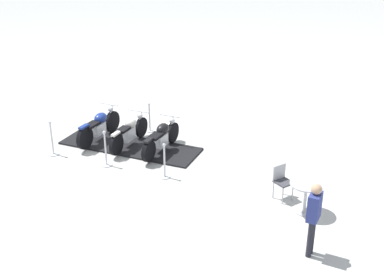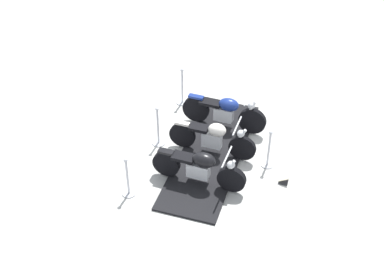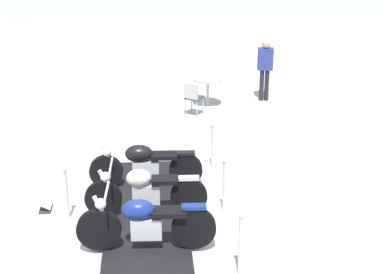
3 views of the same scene
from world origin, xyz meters
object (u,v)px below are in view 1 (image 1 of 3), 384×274
(motorcycle_black, at_px, (162,137))
(stanchion_left_front, at_px, (165,166))
(bystander_person, at_px, (314,214))
(stanchion_left_mid, at_px, (106,155))
(cafe_table, at_px, (306,191))
(cafe_chair_near_table, at_px, (282,180))
(stanchion_right_mid, at_px, (150,121))
(stanchion_left_rear, at_px, (53,144))
(motorcycle_cream, at_px, (130,131))
(info_placard, at_px, (167,126))
(motorcycle_navy, at_px, (99,126))

(motorcycle_black, height_order, stanchion_left_front, stanchion_left_front)
(bystander_person, bearing_deg, stanchion_left_mid, -12.94)
(cafe_table, bearing_deg, bystander_person, -149.31)
(stanchion_left_mid, relative_size, cafe_chair_near_table, 1.21)
(stanchion_left_mid, distance_m, cafe_table, 5.76)
(stanchion_left_mid, distance_m, stanchion_left_front, 1.86)
(stanchion_right_mid, xyz_separation_m, cafe_table, (-1.34, -6.35, 0.25))
(cafe_chair_near_table, bearing_deg, cafe_table, 0.00)
(stanchion_left_rear, bearing_deg, motorcycle_cream, -37.25)
(motorcycle_cream, relative_size, stanchion_left_mid, 1.95)
(cafe_chair_near_table, height_order, bystander_person, bystander_person)
(stanchion_left_rear, relative_size, info_placard, 2.73)
(stanchion_left_mid, relative_size, info_placard, 2.72)
(stanchion_right_mid, bearing_deg, stanchion_left_front, -129.78)
(cafe_table, bearing_deg, motorcycle_cream, 89.41)
(motorcycle_navy, height_order, bystander_person, bystander_person)
(stanchion_left_mid, bearing_deg, cafe_table, -77.11)
(stanchion_right_mid, relative_size, cafe_table, 1.26)
(motorcycle_navy, height_order, stanchion_left_mid, motorcycle_navy)
(stanchion_left_rear, distance_m, stanchion_right_mid, 3.30)
(stanchion_right_mid, xyz_separation_m, cafe_chair_near_table, (-1.09, -5.57, 0.18))
(cafe_chair_near_table, bearing_deg, stanchion_left_mid, -144.98)
(info_placard, height_order, cafe_chair_near_table, cafe_chair_near_table)
(stanchion_left_rear, bearing_deg, motorcycle_navy, -13.17)
(motorcycle_cream, height_order, bystander_person, bystander_person)
(cafe_chair_near_table, bearing_deg, stanchion_left_rear, -145.44)
(motorcycle_navy, height_order, info_placard, motorcycle_navy)
(stanchion_right_mid, bearing_deg, stanchion_left_mid, -164.12)
(stanchion_left_mid, xyz_separation_m, bystander_person, (-0.15, -6.46, 0.67))
(motorcycle_navy, distance_m, cafe_table, 7.04)
(motorcycle_cream, xyz_separation_m, cafe_chair_near_table, (0.18, -5.21, 0.00))
(info_placard, distance_m, bystander_person, 7.77)
(motorcycle_navy, bearing_deg, bystander_person, -112.00)
(motorcycle_cream, distance_m, cafe_table, 5.99)
(motorcycle_navy, bearing_deg, stanchion_left_mid, -139.44)
(stanchion_left_front, height_order, info_placard, stanchion_left_front)
(motorcycle_black, relative_size, bystander_person, 1.26)
(motorcycle_cream, distance_m, stanchion_left_rear, 2.34)
(motorcycle_black, relative_size, motorcycle_cream, 1.02)
(stanchion_left_front, bearing_deg, stanchion_left_mid, 105.88)
(motorcycle_cream, xyz_separation_m, info_placard, (1.83, 0.12, -0.46))
(motorcycle_navy, distance_m, stanchion_right_mid, 1.74)
(motorcycle_cream, bearing_deg, stanchion_left_rear, 128.30)
(bystander_person, bearing_deg, motorcycle_cream, -23.94)
(stanchion_right_mid, height_order, bystander_person, bystander_person)
(stanchion_left_rear, distance_m, cafe_chair_near_table, 6.93)
(motorcycle_navy, relative_size, bystander_person, 1.28)
(motorcycle_black, xyz_separation_m, info_placard, (1.54, 1.17, -0.45))
(stanchion_right_mid, bearing_deg, motorcycle_navy, 156.68)
(motorcycle_black, xyz_separation_m, motorcycle_cream, (-0.30, 1.05, 0.01))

